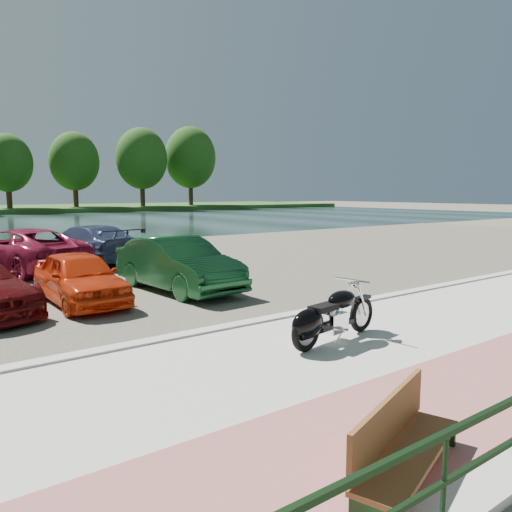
# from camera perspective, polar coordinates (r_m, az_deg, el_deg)

# --- Properties ---
(ground) EXTENTS (200.00, 200.00, 0.00)m
(ground) POSITION_cam_1_polar(r_m,az_deg,el_deg) (9.66, 13.39, -9.19)
(ground) COLOR #595447
(ground) RESTS_ON ground
(promenade) EXTENTS (60.00, 6.00, 0.10)m
(promenade) POSITION_cam_1_polar(r_m,az_deg,el_deg) (9.07, 18.31, -10.13)
(promenade) COLOR #B6B3AB
(promenade) RESTS_ON ground
(pink_path) EXTENTS (60.00, 2.00, 0.01)m
(pink_path) POSITION_cam_1_polar(r_m,az_deg,el_deg) (8.33, 26.95, -11.74)
(pink_path) COLOR #935653
(pink_path) RESTS_ON promenade
(kerb) EXTENTS (60.00, 0.30, 0.14)m
(kerb) POSITION_cam_1_polar(r_m,az_deg,el_deg) (10.98, 5.35, -6.63)
(kerb) COLOR #B6B3AB
(kerb) RESTS_ON ground
(parking_lot) EXTENTS (60.00, 18.00, 0.04)m
(parking_lot) POSITION_cam_1_polar(r_m,az_deg,el_deg) (18.56, -13.55, -1.21)
(parking_lot) COLOR #433F36
(parking_lot) RESTS_ON ground
(motorcycle) EXTENTS (2.32, 0.79, 1.05)m
(motorcycle) POSITION_cam_1_polar(r_m,az_deg,el_deg) (8.75, 8.21, -6.99)
(motorcycle) COLOR black
(motorcycle) RESTS_ON promenade
(park_bench) EXTENTS (1.85, 1.00, 0.72)m
(park_bench) POSITION_cam_1_polar(r_m,az_deg,el_deg) (5.11, 16.17, -19.57)
(park_bench) COLOR #602D18
(park_bench) RESTS_ON promenade
(car_4) EXTENTS (1.52, 3.73, 1.27)m
(car_4) POSITION_cam_1_polar(r_m,az_deg,el_deg) (12.69, -19.49, -2.34)
(car_4) COLOR red
(car_4) RESTS_ON parking_lot
(car_5) EXTENTS (1.87, 4.54, 1.46)m
(car_5) POSITION_cam_1_polar(r_m,az_deg,el_deg) (13.68, -8.90, -0.91)
(car_5) COLOR #103E1D
(car_5) RESTS_ON parking_lot
(car_10) EXTENTS (3.89, 5.72, 1.45)m
(car_10) POSITION_cam_1_polar(r_m,az_deg,el_deg) (18.63, -25.22, 0.64)
(car_10) COLOR maroon
(car_10) RESTS_ON parking_lot
(car_11) EXTENTS (2.96, 5.30, 1.45)m
(car_11) POSITION_cam_1_polar(r_m,az_deg,el_deg) (19.73, -18.65, 1.29)
(car_11) COLOR navy
(car_11) RESTS_ON parking_lot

